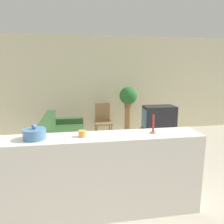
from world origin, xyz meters
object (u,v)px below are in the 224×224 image
couch (62,142)px  decorative_bowl (35,134)px  wooden_chair (103,119)px  potted_plant (128,96)px  television (159,118)px

couch → decorative_bowl: (-0.16, -1.98, 0.79)m
decorative_bowl → wooden_chair: bearing=69.6°
potted_plant → television: bearing=-67.9°
wooden_chair → potted_plant: (0.70, 0.09, 0.59)m
wooden_chair → television: bearing=-41.5°
couch → potted_plant: (1.70, 1.21, 0.79)m
couch → potted_plant: size_ratio=3.55×
television → potted_plant: potted_plant is taller
decorative_bowl → couch: bearing=85.5°
couch → wooden_chair: wooden_chair is taller
potted_plant → decorative_bowl: bearing=-120.2°
decorative_bowl → television: bearing=42.2°
television → decorative_bowl: decorative_bowl is taller
wooden_chair → couch: bearing=-131.7°
couch → decorative_bowl: 2.14m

